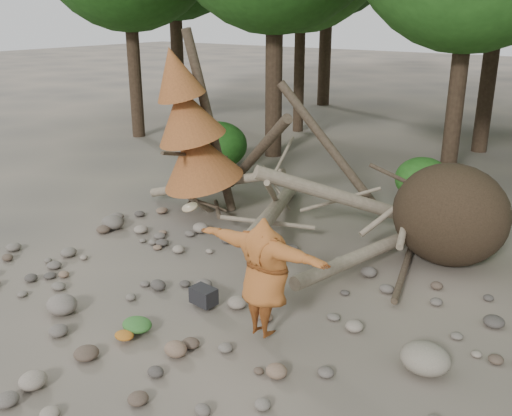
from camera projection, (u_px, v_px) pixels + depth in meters
The scene contains 12 objects.
ground at pixel (200, 313), 9.32m from camera, with size 120.00×120.00×0.00m, color #514C44.
deadfall_pile at pixel (419, 212), 11.13m from camera, with size 8.55×5.24×3.30m.
dead_conifer at pixel (191, 129), 12.92m from camera, with size 2.06×2.16×4.35m.
bush_left at pixel (218, 145), 17.63m from camera, with size 1.80×1.80×1.44m, color #1D5015.
bush_mid at pixel (422, 179), 14.66m from camera, with size 1.40×1.40×1.12m, color #28651D.
frisbee_thrower at pixel (264, 277), 8.29m from camera, with size 2.62×0.73×1.85m.
backpack at pixel (204, 299), 9.46m from camera, with size 0.43×0.28×0.28m, color black.
cloth_green at pixel (137, 328), 8.70m from camera, with size 0.49×0.41×0.18m, color #306528.
cloth_orange at pixel (124, 338), 8.48m from camera, with size 0.31×0.25×0.11m, color #A15E1B.
boulder_front_left at pixel (62, 305), 9.25m from camera, with size 0.52×0.47×0.31m, color slate.
boulder_mid_right at pixel (425, 358), 7.74m from camera, with size 0.69×0.62×0.41m, color gray.
boulder_mid_left at pixel (113, 222), 12.82m from camera, with size 0.52×0.47×0.31m, color #635C54.
Camera 1 is at (5.56, -6.13, 4.69)m, focal length 40.00 mm.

